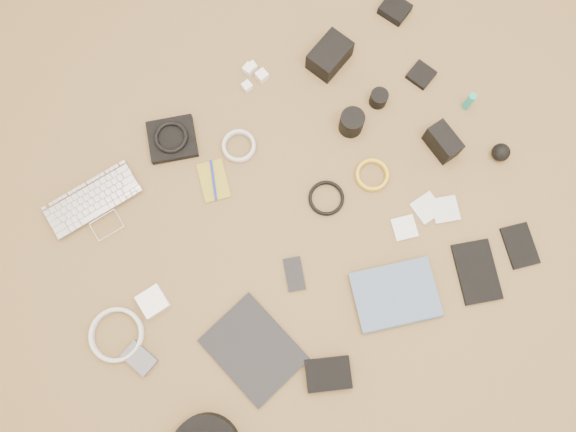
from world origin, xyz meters
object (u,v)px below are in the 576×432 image
dslr_camera (330,56)px  paperback (403,325)px  laptop (99,211)px  tablet (254,349)px  phone (294,274)px

dslr_camera → paperback: 0.89m
dslr_camera → paperback: bearing=-127.6°
laptop → tablet: laptop is taller
tablet → phone: size_ratio=2.61×
tablet → phone: tablet is taller
tablet → phone: (0.22, 0.13, -0.00)m
dslr_camera → tablet: dslr_camera is taller
tablet → paperback: (0.42, -0.16, 0.01)m
dslr_camera → paperback: size_ratio=0.55×
paperback → phone: bearing=52.1°
dslr_camera → phone: (-0.45, -0.56, -0.04)m
tablet → paperback: bearing=-34.5°
laptop → dslr_camera: bearing=3.2°
phone → paperback: paperback is taller
phone → paperback: bearing=-35.6°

